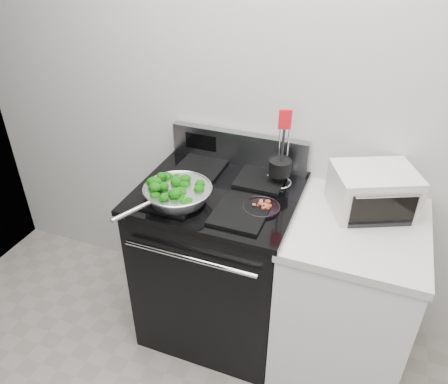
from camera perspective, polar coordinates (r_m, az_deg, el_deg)
The scene contains 8 objects.
back_wall at distance 2.20m, azimuth 9.97°, elevation 12.04°, with size 4.00×0.02×2.70m, color #B4B2AA.
gas_range at distance 2.44m, azimuth -0.65°, elevation -8.91°, with size 0.79×0.69×1.13m.
counter at distance 2.36m, azimuth 15.41°, elevation -13.09°, with size 0.62×0.68×0.92m.
skillet at distance 2.05m, azimuth -6.11°, elevation -0.16°, with size 0.33×0.49×0.07m.
broccoli_pile at distance 2.04m, azimuth -6.09°, elevation 0.31°, with size 0.26×0.26×0.09m, color #053304, non-canonical shape.
bacon_plate at distance 2.02m, azimuth 4.87°, elevation -1.76°, with size 0.18×0.18×0.04m.
utensil_holder at distance 2.20m, azimuth 7.27°, elevation 2.70°, with size 0.13×0.13×0.40m.
toaster_oven at distance 2.13m, azimuth 18.84°, elevation 0.14°, with size 0.44×0.40×0.21m.
Camera 1 is at (0.38, -0.29, 2.10)m, focal length 35.00 mm.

